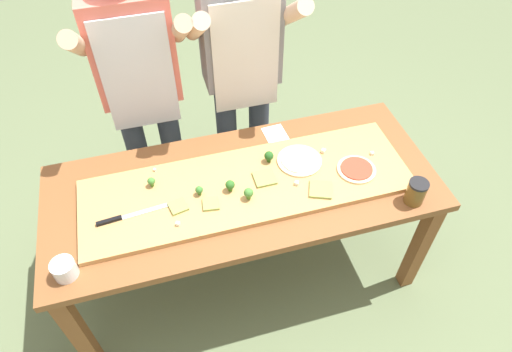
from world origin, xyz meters
TOP-DOWN VIEW (x-y plane):
  - ground_plane at (0.00, 0.00)m, footprint 8.00×8.00m
  - prep_table at (0.00, 0.00)m, footprint 1.86×0.78m
  - cutting_board at (0.02, -0.02)m, footprint 1.54×0.47m
  - chefs_knife at (-0.56, -0.07)m, footprint 0.32×0.05m
  - pizza_whole_white_garlic at (0.30, 0.05)m, footprint 0.22×0.22m
  - pizza_whole_tomato_red at (0.54, -0.08)m, footprint 0.19×0.19m
  - pizza_slice_near_right at (0.10, -0.01)m, footprint 0.10×0.10m
  - pizza_slice_center at (-0.17, -0.10)m, footprint 0.08×0.08m
  - pizza_slice_far_left at (-0.32, -0.07)m, footprint 0.09×0.09m
  - pizza_slice_far_right at (0.33, -0.15)m, footprint 0.13×0.13m
  - broccoli_floret_front_left at (-0.07, -0.04)m, footprint 0.04×0.04m
  - broccoli_floret_back_right at (-0.21, -0.02)m, footprint 0.03×0.03m
  - broccoli_floret_back_mid at (0.16, 0.10)m, footprint 0.05×0.05m
  - broccoli_floret_back_left at (-0.41, 0.09)m, footprint 0.04×0.04m
  - broccoli_floret_front_mid at (0.00, -0.11)m, footprint 0.04×0.04m
  - cheese_crumble_a at (-0.39, 0.18)m, footprint 0.02×0.02m
  - cheese_crumble_b at (-0.33, -0.17)m, footprint 0.02×0.02m
  - cheese_crumble_c at (0.44, 0.08)m, footprint 0.03×0.03m
  - cheese_crumble_d at (0.66, -0.00)m, footprint 0.02×0.02m
  - cheese_crumble_e at (0.24, -0.09)m, footprint 0.02×0.02m
  - flour_cup at (-0.80, -0.27)m, footprint 0.10×0.10m
  - sauce_jar at (0.73, -0.31)m, footprint 0.09×0.09m
  - recipe_note at (0.26, 0.29)m, footprint 0.12×0.15m
  - cook_left at (-0.38, 0.62)m, footprint 0.54×0.39m
  - cook_right at (0.16, 0.62)m, footprint 0.54×0.39m

SIDE VIEW (x-z plane):
  - ground_plane at x=0.00m, z-range 0.00..0.00m
  - prep_table at x=0.00m, z-range 0.28..1.03m
  - recipe_note at x=0.26m, z-range 0.75..0.75m
  - cutting_board at x=0.02m, z-range 0.75..0.78m
  - chefs_knife at x=-0.56m, z-range 0.77..0.79m
  - pizza_slice_near_right at x=0.10m, z-range 0.78..0.79m
  - pizza_slice_center at x=-0.17m, z-range 0.78..0.79m
  - pizza_slice_far_left at x=-0.32m, z-range 0.78..0.79m
  - pizza_slice_far_right at x=0.33m, z-range 0.78..0.79m
  - cheese_crumble_a at x=-0.39m, z-range 0.78..0.79m
  - pizza_whole_white_garlic at x=0.30m, z-range 0.78..0.79m
  - pizza_whole_tomato_red at x=0.54m, z-range 0.78..0.79m
  - cheese_crumble_d at x=0.66m, z-range 0.78..0.79m
  - cheese_crumble_b at x=-0.33m, z-range 0.78..0.79m
  - flour_cup at x=-0.80m, z-range 0.75..0.83m
  - cheese_crumble_e at x=0.24m, z-range 0.78..0.79m
  - cheese_crumble_c at x=0.44m, z-range 0.78..0.80m
  - broccoli_floret_back_right at x=-0.21m, z-range 0.78..0.83m
  - broccoli_floret_back_left at x=-0.41m, z-range 0.78..0.83m
  - broccoli_floret_back_mid at x=0.16m, z-range 0.78..0.84m
  - sauce_jar at x=0.73m, z-range 0.75..0.87m
  - broccoli_floret_front_left at x=-0.07m, z-range 0.78..0.84m
  - broccoli_floret_front_mid at x=0.00m, z-range 0.78..0.84m
  - cook_left at x=-0.38m, z-range 0.16..1.83m
  - cook_right at x=0.16m, z-range 0.16..1.83m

